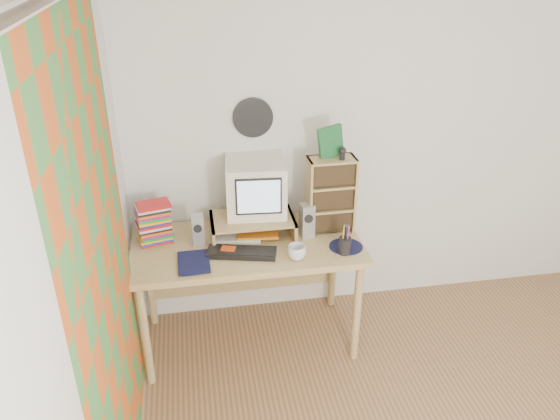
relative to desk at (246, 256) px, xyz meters
name	(u,v)px	position (x,y,z in m)	size (l,w,h in m)	color
back_wall	(393,136)	(1.03, 0.31, 0.63)	(3.50, 3.50, 0.00)	white
left_wall	(75,340)	(-0.72, -1.44, 0.63)	(3.50, 3.50, 0.00)	white
curtain	(107,282)	(-0.68, -0.96, 0.53)	(2.20, 2.20, 0.00)	#C0511B
wall_disc	(253,118)	(0.10, 0.29, 0.81)	(0.25, 0.25, 0.02)	black
desk	(246,256)	(0.00, 0.00, 0.00)	(1.40, 0.70, 0.75)	#D1B770
monitor_riser	(252,221)	(0.05, 0.04, 0.23)	(0.52, 0.30, 0.12)	tan
crt_monitor	(256,189)	(0.08, 0.09, 0.42)	(0.36, 0.36, 0.34)	white
speaker_left	(198,230)	(-0.29, -0.03, 0.23)	(0.07, 0.07, 0.20)	#A3A4A8
speaker_right	(307,220)	(0.38, -0.04, 0.24)	(0.08, 0.08, 0.22)	#A3A4A8
keyboard	(242,253)	(-0.04, -0.20, 0.15)	(0.41, 0.14, 0.03)	black
dvd_stack	(154,222)	(-0.55, 0.05, 0.27)	(0.19, 0.14, 0.27)	brown
cd_rack	(330,195)	(0.54, 0.02, 0.38)	(0.29, 0.16, 0.49)	tan
mug	(297,252)	(0.27, -0.29, 0.18)	(0.11, 0.11, 0.09)	silver
diary	(178,262)	(-0.42, -0.25, 0.16)	(0.22, 0.17, 0.04)	#0F1238
mousepad	(346,247)	(0.59, -0.21, 0.14)	(0.21, 0.21, 0.00)	black
pen_cup	(345,243)	(0.56, -0.28, 0.21)	(0.07, 0.07, 0.15)	black
papers	(245,233)	(0.00, 0.02, 0.15)	(0.29, 0.21, 0.04)	silver
red_box	(228,251)	(-0.12, -0.17, 0.16)	(0.08, 0.05, 0.04)	#D24116
game_box	(330,142)	(0.53, 0.04, 0.72)	(0.15, 0.03, 0.19)	#1B5F2E
webcam	(342,153)	(0.59, -0.01, 0.66)	(0.05, 0.05, 0.08)	black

